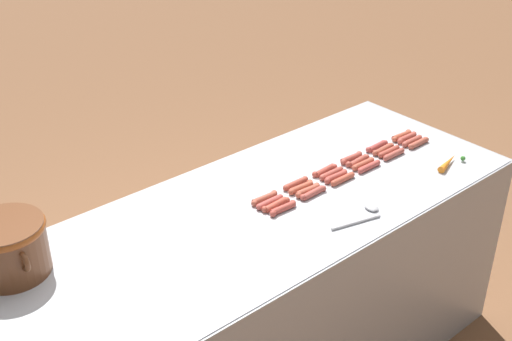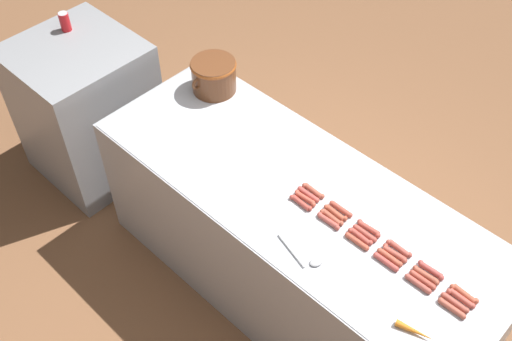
{
  "view_description": "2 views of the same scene",
  "coord_description": "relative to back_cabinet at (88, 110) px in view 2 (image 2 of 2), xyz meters",
  "views": [
    {
      "loc": [
        -1.7,
        1.46,
        2.38
      ],
      "look_at": [
        0.13,
        -0.11,
        1.01
      ],
      "focal_mm": 47.1,
      "sensor_mm": 36.0,
      "label": 1
    },
    {
      "loc": [
        -1.62,
        -1.25,
        3.26
      ],
      "look_at": [
        -0.09,
        0.21,
        0.97
      ],
      "focal_mm": 42.14,
      "sensor_mm": 36.0,
      "label": 2
    }
  ],
  "objects": [
    {
      "name": "back_cabinet",
      "position": [
        0.0,
        0.0,
        0.0
      ],
      "size": [
        0.77,
        0.76,
        1.03
      ],
      "primitive_type": "cube",
      "color": "#939599",
      "rests_on": "ground_plane"
    },
    {
      "name": "hot_dog_4",
      "position": [
        0.11,
        -1.99,
        0.42
      ],
      "size": [
        0.03,
        0.14,
        0.03
      ],
      "color": "#B04C42",
      "rests_on": "griddle_counter"
    },
    {
      "name": "hot_dog_20",
      "position": [
        0.21,
        -2.33,
        0.42
      ],
      "size": [
        0.03,
        0.14,
        0.03
      ],
      "color": "#AC4B3F",
      "rests_on": "griddle_counter"
    },
    {
      "name": "hot_dog_9",
      "position": [
        0.14,
        -2.16,
        0.42
      ],
      "size": [
        0.03,
        0.14,
        0.03
      ],
      "color": "#AD483E",
      "rests_on": "griddle_counter"
    },
    {
      "name": "hot_dog_2",
      "position": [
        0.11,
        -2.33,
        0.42
      ],
      "size": [
        0.03,
        0.14,
        0.03
      ],
      "color": "#B94941",
      "rests_on": "griddle_counter"
    },
    {
      "name": "serving_spoon",
      "position": [
        -0.12,
        -2.06,
        0.42
      ],
      "size": [
        0.11,
        0.27,
        0.02
      ],
      "color": "#B7B7BC",
      "rests_on": "griddle_counter"
    },
    {
      "name": "hot_dog_22",
      "position": [
        0.21,
        -1.99,
        0.42
      ],
      "size": [
        0.03,
        0.14,
        0.03
      ],
      "color": "#AF4A39",
      "rests_on": "griddle_counter"
    },
    {
      "name": "hot_dog_18",
      "position": [
        0.21,
        -2.68,
        0.42
      ],
      "size": [
        0.04,
        0.14,
        0.03
      ],
      "color": "#B35039",
      "rests_on": "griddle_counter"
    },
    {
      "name": "hot_dog_14",
      "position": [
        0.17,
        -2.34,
        0.42
      ],
      "size": [
        0.04,
        0.14,
        0.03
      ],
      "color": "#AF4D3E",
      "rests_on": "griddle_counter"
    },
    {
      "name": "hot_dog_6",
      "position": [
        0.14,
        -2.68,
        0.42
      ],
      "size": [
        0.03,
        0.14,
        0.03
      ],
      "color": "#AD4F40",
      "rests_on": "griddle_counter"
    },
    {
      "name": "hot_dog_19",
      "position": [
        0.21,
        -2.51,
        0.42
      ],
      "size": [
        0.03,
        0.14,
        0.03
      ],
      "color": "#AD453F",
      "rests_on": "griddle_counter"
    },
    {
      "name": "hot_dog_0",
      "position": [
        0.1,
        -2.68,
        0.42
      ],
      "size": [
        0.03,
        0.14,
        0.03
      ],
      "color": "#B05441",
      "rests_on": "griddle_counter"
    },
    {
      "name": "ground_plane",
      "position": [
        0.17,
        -1.74,
        -0.51
      ],
      "size": [
        20.0,
        20.0,
        0.0
      ],
      "primitive_type": "plane",
      "color": "brown"
    },
    {
      "name": "hot_dog_3",
      "position": [
        0.11,
        -2.17,
        0.42
      ],
      "size": [
        0.03,
        0.14,
        0.03
      ],
      "color": "#B74D39",
      "rests_on": "griddle_counter"
    },
    {
      "name": "hot_dog_7",
      "position": [
        0.14,
        -2.51,
        0.42
      ],
      "size": [
        0.03,
        0.14,
        0.03
      ],
      "color": "#AC493A",
      "rests_on": "griddle_counter"
    },
    {
      "name": "hot_dog_16",
      "position": [
        0.17,
        -1.98,
        0.42
      ],
      "size": [
        0.03,
        0.14,
        0.03
      ],
      "color": "#B65139",
      "rests_on": "griddle_counter"
    },
    {
      "name": "hot_dog_23",
      "position": [
        0.21,
        -1.81,
        0.42
      ],
      "size": [
        0.03,
        0.14,
        0.03
      ],
      "color": "#AB503D",
      "rests_on": "griddle_counter"
    },
    {
      "name": "hot_dog_17",
      "position": [
        0.17,
        -1.81,
        0.42
      ],
      "size": [
        0.03,
        0.14,
        0.03
      ],
      "color": "#B44A42",
      "rests_on": "griddle_counter"
    },
    {
      "name": "hot_dog_15",
      "position": [
        0.17,
        -2.16,
        0.42
      ],
      "size": [
        0.03,
        0.14,
        0.03
      ],
      "color": "#AC4B3E",
      "rests_on": "griddle_counter"
    },
    {
      "name": "soda_can",
      "position": [
        0.1,
        0.19,
        0.58
      ],
      "size": [
        0.07,
        0.07,
        0.12
      ],
      "color": "red",
      "rests_on": "back_cabinet"
    },
    {
      "name": "hot_dog_13",
      "position": [
        0.17,
        -2.51,
        0.42
      ],
      "size": [
        0.03,
        0.14,
        0.03
      ],
      "color": "#AC513C",
      "rests_on": "griddle_counter"
    },
    {
      "name": "bean_pot",
      "position": [
        0.43,
        -0.84,
        0.52
      ],
      "size": [
        0.34,
        0.28,
        0.2
      ],
      "color": "brown",
      "rests_on": "griddle_counter"
    },
    {
      "name": "hot_dog_21",
      "position": [
        0.21,
        -2.16,
        0.42
      ],
      "size": [
        0.03,
        0.14,
        0.03
      ],
      "color": "#B3483C",
      "rests_on": "griddle_counter"
    },
    {
      "name": "hot_dog_11",
      "position": [
        0.14,
        -1.81,
        0.42
      ],
      "size": [
        0.03,
        0.14,
        0.03
      ],
      "color": "#B54B3A",
      "rests_on": "griddle_counter"
    },
    {
      "name": "hot_dog_10",
      "position": [
        0.14,
        -1.99,
        0.42
      ],
      "size": [
        0.03,
        0.14,
        0.03
      ],
      "color": "#AB513C",
      "rests_on": "griddle_counter"
    },
    {
      "name": "griddle_counter",
      "position": [
        0.17,
        -1.74,
        -0.05
      ],
      "size": [
        0.88,
        2.34,
        0.92
      ],
      "color": "#ADAFB5",
      "rests_on": "ground_plane"
    },
    {
      "name": "hot_dog_1",
      "position": [
        0.11,
        -2.51,
        0.42
      ],
      "size": [
        0.03,
        0.14,
        0.03
      ],
      "color": "#AA4D41",
      "rests_on": "griddle_counter"
    },
    {
      "name": "carrot",
      "position": [
        -0.1,
        -2.63,
        0.42
      ],
      "size": [
        0.07,
        0.18,
        0.03
      ],
      "color": "orange",
      "rests_on": "griddle_counter"
    },
    {
      "name": "hot_dog_5",
      "position": [
        0.1,
        -1.82,
        0.42
      ],
      "size": [
        0.03,
        0.14,
        0.03
      ],
      "color": "#B1453A",
      "rests_on": "griddle_counter"
    },
    {
      "name": "hot_dog_12",
      "position": [
        0.18,
        -2.69,
        0.42
      ],
      "size": [
        0.03,
        0.14,
        0.03
      ],
      "color": "#B44E41",
      "rests_on": "griddle_counter"
    },
    {
      "name": "hot_dog_8",
      "position": [
        0.14,
        -2.33,
        0.42
      ],
      "size": [
        0.03,
        0.14,
        0.03
      ],
      "color": "#B0503B",
      "rests_on": "griddle_counter"
    }
  ]
}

